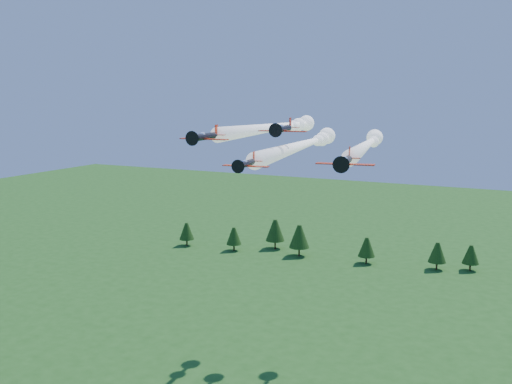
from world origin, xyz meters
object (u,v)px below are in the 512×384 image
at_px(plane_left, 277,127).
at_px(plane_right, 367,144).
at_px(plane_slot, 283,129).
at_px(plane_lead, 305,144).

bearing_deg(plane_left, plane_right, 1.81).
relative_size(plane_right, plane_slot, 6.49).
height_order(plane_right, plane_slot, plane_slot).
bearing_deg(plane_slot, plane_right, 67.50).
xyz_separation_m(plane_lead, plane_right, (10.10, 7.91, -0.26)).
bearing_deg(plane_right, plane_slot, -115.61).
xyz_separation_m(plane_lead, plane_left, (-8.62, 6.36, 2.81)).
xyz_separation_m(plane_lead, plane_slot, (2.71, -16.90, 3.83)).
distance_m(plane_lead, plane_slot, 17.54).
bearing_deg(plane_lead, plane_left, 136.12).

